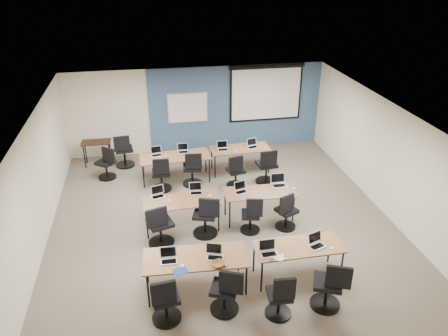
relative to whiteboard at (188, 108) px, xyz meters
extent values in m
cube|color=#6B6354|center=(0.30, -4.43, -1.45)|extent=(8.00, 9.00, 0.02)
cube|color=white|center=(0.30, -4.43, 1.25)|extent=(8.00, 9.00, 0.02)
cube|color=beige|center=(0.30, 0.07, -0.10)|extent=(8.00, 0.04, 2.70)
cube|color=beige|center=(0.30, -8.93, -0.10)|extent=(8.00, 0.04, 2.70)
cube|color=beige|center=(-3.70, -4.43, -0.10)|extent=(0.04, 9.00, 2.70)
cube|color=beige|center=(4.30, -4.43, -0.10)|extent=(0.04, 9.00, 2.70)
cube|color=#3D5977|center=(1.55, 0.04, -0.10)|extent=(5.50, 0.04, 2.70)
cube|color=silver|center=(0.00, 0.00, 0.00)|extent=(1.28, 0.02, 0.98)
cube|color=white|center=(0.00, -0.01, 0.00)|extent=(1.20, 0.02, 0.90)
cube|color=black|center=(2.50, -0.02, 0.35)|extent=(2.32, 0.03, 1.82)
cube|color=white|center=(2.50, -0.03, 0.31)|extent=(2.20, 0.02, 1.62)
cylinder|color=black|center=(2.50, -0.03, 1.19)|extent=(2.40, 0.10, 0.10)
cube|color=brown|center=(-0.61, -6.47, -0.73)|extent=(1.92, 0.80, 0.03)
cylinder|color=black|center=(-1.51, -6.81, -1.10)|extent=(0.04, 0.04, 0.70)
cylinder|color=black|center=(0.29, -6.81, -1.10)|extent=(0.04, 0.04, 0.70)
cylinder|color=black|center=(-1.51, -6.13, -1.10)|extent=(0.04, 0.04, 0.70)
cylinder|color=black|center=(0.29, -6.13, -1.10)|extent=(0.04, 0.04, 0.70)
cube|color=brown|center=(1.39, -6.49, -0.73)|extent=(1.72, 0.72, 0.03)
cylinder|color=black|center=(0.59, -6.79, -1.10)|extent=(0.04, 0.04, 0.70)
cylinder|color=black|center=(2.19, -6.79, -1.10)|extent=(0.04, 0.04, 0.70)
cylinder|color=black|center=(0.59, -6.19, -1.10)|extent=(0.04, 0.04, 0.70)
cylinder|color=black|center=(2.19, -6.19, -1.10)|extent=(0.04, 0.04, 0.70)
cube|color=#A77938|center=(-0.66, -4.36, -0.73)|extent=(1.74, 0.72, 0.03)
cylinder|color=black|center=(-1.47, -4.67, -1.10)|extent=(0.04, 0.04, 0.70)
cylinder|color=black|center=(0.15, -4.67, -1.10)|extent=(0.04, 0.04, 0.70)
cylinder|color=black|center=(-1.47, -4.06, -1.10)|extent=(0.04, 0.04, 0.70)
cylinder|color=black|center=(0.15, -4.06, -1.10)|extent=(0.04, 0.04, 0.70)
cube|color=brown|center=(1.19, -4.30, -0.73)|extent=(1.66, 0.69, 0.03)
cylinder|color=black|center=(0.42, -4.59, -1.10)|extent=(0.04, 0.04, 0.70)
cylinder|color=black|center=(1.96, -4.59, -1.10)|extent=(0.04, 0.04, 0.70)
cylinder|color=black|center=(0.42, -4.02, -1.10)|extent=(0.04, 0.04, 0.70)
cylinder|color=black|center=(1.96, -4.02, -1.10)|extent=(0.04, 0.04, 0.70)
cube|color=brown|center=(-0.59, -1.93, -0.73)|extent=(1.93, 0.80, 0.03)
cylinder|color=black|center=(-1.50, -2.27, -1.10)|extent=(0.04, 0.04, 0.70)
cylinder|color=black|center=(0.31, -2.27, -1.10)|extent=(0.04, 0.04, 0.70)
cylinder|color=black|center=(-1.50, -1.58, -1.10)|extent=(0.04, 0.04, 0.70)
cylinder|color=black|center=(0.31, -1.58, -1.10)|extent=(0.04, 0.04, 0.70)
cube|color=#A17029|center=(1.30, -1.73, -0.73)|extent=(1.70, 0.71, 0.03)
cylinder|color=black|center=(0.51, -2.03, -1.10)|extent=(0.04, 0.04, 0.70)
cylinder|color=black|center=(2.09, -2.03, -1.10)|extent=(0.04, 0.04, 0.70)
cylinder|color=black|center=(0.51, -1.44, -1.10)|extent=(0.04, 0.04, 0.70)
cylinder|color=black|center=(2.09, -1.44, -1.10)|extent=(0.04, 0.04, 0.70)
cube|color=#B4B4B4|center=(-1.10, -6.51, -0.71)|extent=(0.31, 0.22, 0.02)
cube|color=black|center=(-1.10, -6.53, -0.70)|extent=(0.26, 0.13, 0.00)
cube|color=#B4B4B4|center=(-1.10, -6.39, -0.59)|extent=(0.31, 0.06, 0.21)
cube|color=black|center=(-1.10, -6.39, -0.59)|extent=(0.27, 0.04, 0.17)
ellipsoid|color=white|center=(-0.87, -6.68, -0.71)|extent=(0.08, 0.11, 0.04)
cylinder|color=black|center=(-1.22, -7.16, -1.42)|extent=(0.52, 0.52, 0.05)
cylinder|color=black|center=(-1.22, -7.16, -1.22)|extent=(0.06, 0.06, 0.46)
cube|color=black|center=(-1.22, -7.16, -0.95)|extent=(0.46, 0.46, 0.08)
cube|color=black|center=(-1.25, -7.36, -0.67)|extent=(0.42, 0.06, 0.44)
cube|color=#B8B8B9|center=(-0.26, -6.56, -0.71)|extent=(0.31, 0.23, 0.02)
cube|color=black|center=(-0.26, -6.58, -0.70)|extent=(0.26, 0.13, 0.00)
cube|color=#B8B8B9|center=(-0.26, -6.44, -0.59)|extent=(0.31, 0.06, 0.21)
cube|color=black|center=(-0.26, -6.45, -0.59)|extent=(0.27, 0.04, 0.18)
ellipsoid|color=white|center=(-0.11, -6.79, -0.71)|extent=(0.07, 0.10, 0.04)
cylinder|color=black|center=(-0.19, -7.13, -1.42)|extent=(0.52, 0.52, 0.05)
cylinder|color=black|center=(-0.19, -7.13, -1.22)|extent=(0.06, 0.06, 0.46)
cube|color=black|center=(-0.19, -7.13, -0.95)|extent=(0.46, 0.46, 0.08)
cube|color=black|center=(-0.11, -7.33, -0.67)|extent=(0.42, 0.06, 0.44)
cube|color=#B5B5B5|center=(0.75, -6.64, -0.71)|extent=(0.32, 0.23, 0.02)
cube|color=black|center=(0.75, -6.66, -0.70)|extent=(0.27, 0.14, 0.00)
cube|color=#B5B5B5|center=(0.75, -6.52, -0.59)|extent=(0.32, 0.06, 0.22)
cube|color=black|center=(0.75, -6.53, -0.59)|extent=(0.28, 0.04, 0.18)
ellipsoid|color=white|center=(1.00, -6.72, -0.71)|extent=(0.07, 0.11, 0.04)
cylinder|color=black|center=(0.73, -7.41, -1.42)|extent=(0.47, 0.47, 0.05)
cylinder|color=black|center=(0.73, -7.41, -1.24)|extent=(0.06, 0.06, 0.42)
cube|color=black|center=(0.73, -7.41, -0.99)|extent=(0.42, 0.42, 0.08)
cube|color=black|center=(0.75, -7.60, -0.71)|extent=(0.38, 0.06, 0.44)
cube|color=#A1A1AB|center=(1.73, -6.58, -0.71)|extent=(0.31, 0.23, 0.02)
cube|color=black|center=(1.73, -6.60, -0.70)|extent=(0.27, 0.13, 0.00)
cube|color=#A1A1AB|center=(1.73, -6.45, -0.59)|extent=(0.31, 0.06, 0.22)
cube|color=black|center=(1.73, -6.46, -0.59)|extent=(0.28, 0.04, 0.18)
ellipsoid|color=white|center=(1.99, -6.69, -0.71)|extent=(0.07, 0.10, 0.04)
cylinder|color=black|center=(1.64, -7.36, -1.42)|extent=(0.55, 0.55, 0.05)
cylinder|color=black|center=(1.64, -7.36, -1.21)|extent=(0.06, 0.06, 0.49)
cube|color=black|center=(1.64, -7.36, -0.92)|extent=(0.49, 0.49, 0.08)
cube|color=black|center=(1.73, -7.56, -0.64)|extent=(0.45, 0.06, 0.44)
cube|color=silver|center=(-1.17, -4.11, -0.71)|extent=(0.31, 0.22, 0.02)
cube|color=black|center=(-1.17, -4.13, -0.70)|extent=(0.26, 0.13, 0.00)
cube|color=silver|center=(-1.17, -3.99, -0.59)|extent=(0.31, 0.06, 0.21)
cube|color=black|center=(-1.17, -4.00, -0.59)|extent=(0.27, 0.04, 0.17)
ellipsoid|color=white|center=(-0.93, -4.33, -0.71)|extent=(0.07, 0.10, 0.03)
cylinder|color=black|center=(-1.19, -4.91, -1.42)|extent=(0.57, 0.57, 0.05)
cylinder|color=black|center=(-1.19, -4.91, -1.20)|extent=(0.06, 0.06, 0.51)
cube|color=black|center=(-1.19, -4.91, -0.90)|extent=(0.51, 0.51, 0.08)
cube|color=black|center=(-1.25, -5.13, -0.62)|extent=(0.46, 0.06, 0.44)
cube|color=#BABABC|center=(-0.29, -4.11, -0.71)|extent=(0.30, 0.22, 0.02)
cube|color=black|center=(-0.29, -4.13, -0.70)|extent=(0.25, 0.13, 0.00)
cube|color=#BABABC|center=(-0.29, -3.99, -0.59)|extent=(0.30, 0.06, 0.21)
cube|color=black|center=(-0.29, -4.00, -0.59)|extent=(0.26, 0.04, 0.17)
ellipsoid|color=white|center=(0.01, -4.28, -0.71)|extent=(0.07, 0.11, 0.04)
cylinder|color=black|center=(-0.18, -4.72, -1.42)|extent=(0.57, 0.57, 0.05)
cylinder|color=black|center=(-0.18, -4.72, -1.20)|extent=(0.06, 0.06, 0.50)
cube|color=black|center=(-0.18, -4.72, -0.91)|extent=(0.50, 0.50, 0.08)
cube|color=black|center=(-0.11, -4.94, -0.63)|extent=(0.46, 0.06, 0.44)
cube|color=#A6A6A9|center=(0.76, -4.25, -0.71)|extent=(0.30, 0.22, 0.02)
cube|color=black|center=(0.76, -4.27, -0.70)|extent=(0.25, 0.13, 0.00)
cube|color=#A6A6A9|center=(0.76, -4.13, -0.59)|extent=(0.30, 0.06, 0.21)
cube|color=black|center=(0.76, -4.14, -0.59)|extent=(0.26, 0.04, 0.17)
ellipsoid|color=white|center=(1.03, -4.30, -0.71)|extent=(0.06, 0.09, 0.03)
cylinder|color=black|center=(0.86, -4.79, -1.42)|extent=(0.46, 0.46, 0.05)
cylinder|color=black|center=(0.86, -4.79, -1.25)|extent=(0.06, 0.06, 0.41)
cube|color=black|center=(0.86, -4.79, -1.00)|extent=(0.41, 0.41, 0.08)
cube|color=black|center=(0.90, -4.97, -0.72)|extent=(0.37, 0.06, 0.44)
cube|color=#B4B4BD|center=(1.73, -4.12, -0.71)|extent=(0.36, 0.26, 0.02)
cube|color=black|center=(1.73, -4.14, -0.70)|extent=(0.30, 0.15, 0.00)
cube|color=#B4B4BD|center=(1.73, -3.98, -0.57)|extent=(0.36, 0.07, 0.25)
cube|color=black|center=(1.73, -3.99, -0.57)|extent=(0.32, 0.05, 0.20)
ellipsoid|color=white|center=(2.04, -4.31, -0.71)|extent=(0.09, 0.12, 0.04)
cylinder|color=black|center=(1.71, -4.81, -1.42)|extent=(0.48, 0.48, 0.05)
cylinder|color=black|center=(1.71, -4.81, -1.24)|extent=(0.06, 0.06, 0.42)
cube|color=black|center=(1.71, -4.81, -0.99)|extent=(0.42, 0.42, 0.08)
cube|color=black|center=(1.64, -4.98, -0.71)|extent=(0.39, 0.06, 0.44)
cube|color=#A6A6B2|center=(-1.10, -1.80, -0.71)|extent=(0.31, 0.22, 0.02)
cube|color=black|center=(-1.10, -1.82, -0.70)|extent=(0.26, 0.13, 0.00)
cube|color=#A6A6B2|center=(-1.10, -1.68, -0.59)|extent=(0.31, 0.06, 0.21)
cube|color=black|center=(-1.10, -1.69, -0.59)|extent=(0.27, 0.04, 0.17)
ellipsoid|color=white|center=(-0.85, -1.85, -0.71)|extent=(0.08, 0.11, 0.03)
cylinder|color=black|center=(-1.03, -2.43, -1.42)|extent=(0.53, 0.53, 0.05)
cylinder|color=black|center=(-1.03, -2.43, -1.22)|extent=(0.06, 0.06, 0.47)
cube|color=black|center=(-1.03, -2.43, -0.94)|extent=(0.47, 0.47, 0.08)
cube|color=black|center=(-1.02, -2.64, -0.66)|extent=(0.43, 0.06, 0.44)
cube|color=silver|center=(-0.34, -1.72, -0.71)|extent=(0.30, 0.22, 0.02)
cube|color=black|center=(-0.34, -1.74, -0.70)|extent=(0.26, 0.13, 0.00)
cube|color=silver|center=(-0.34, -1.61, -0.59)|extent=(0.30, 0.06, 0.21)
cube|color=black|center=(-0.34, -1.61, -0.59)|extent=(0.27, 0.04, 0.17)
ellipsoid|color=white|center=(-0.04, -1.91, -0.71)|extent=(0.08, 0.10, 0.03)
cylinder|color=black|center=(-0.17, -2.30, -1.42)|extent=(0.55, 0.55, 0.05)
cylinder|color=black|center=(-0.17, -2.30, -1.21)|extent=(0.06, 0.06, 0.49)
cube|color=black|center=(-0.17, -2.30, -0.92)|extent=(0.49, 0.49, 0.08)
cube|color=black|center=(-0.15, -2.52, -0.64)|extent=(0.44, 0.06, 0.44)
cube|color=#B9B9B9|center=(0.79, -1.77, -0.71)|extent=(0.31, 0.22, 0.02)
cube|color=black|center=(0.79, -1.79, -0.70)|extent=(0.26, 0.13, 0.00)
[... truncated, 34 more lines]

